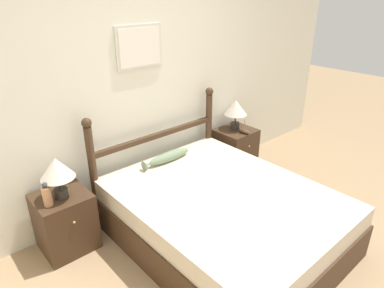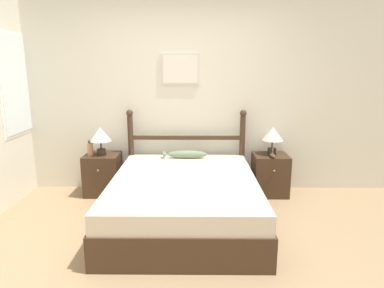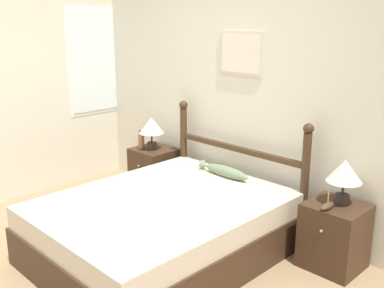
% 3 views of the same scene
% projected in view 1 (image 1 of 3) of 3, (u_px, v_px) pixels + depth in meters
% --- Properties ---
extents(ground_plane, '(16.00, 16.00, 0.00)m').
position_uv_depth(ground_plane, '(268.00, 278.00, 2.82)').
color(ground_plane, '#9E7F5B').
extents(wall_back, '(6.40, 0.08, 2.55)m').
position_uv_depth(wall_back, '(141.00, 85.00, 3.47)').
color(wall_back, beige).
rests_on(wall_back, ground_plane).
extents(bed, '(1.59, 2.04, 0.52)m').
position_uv_depth(bed, '(223.00, 216.00, 3.16)').
color(bed, '#3D2819').
rests_on(bed, ground_plane).
extents(headboard, '(1.61, 0.09, 1.14)m').
position_uv_depth(headboard, '(158.00, 146.00, 3.67)').
color(headboard, '#3D2819').
rests_on(headboard, ground_plane).
extents(nightstand_left, '(0.45, 0.45, 0.55)m').
position_uv_depth(nightstand_left, '(65.00, 222.00, 3.06)').
color(nightstand_left, '#3D2819').
rests_on(nightstand_left, ground_plane).
extents(nightstand_right, '(0.45, 0.45, 0.55)m').
position_uv_depth(nightstand_right, '(235.00, 149.00, 4.42)').
color(nightstand_right, '#3D2819').
rests_on(nightstand_right, ground_plane).
extents(table_lamp_left, '(0.28, 0.28, 0.37)m').
position_uv_depth(table_lamp_left, '(57.00, 170.00, 2.82)').
color(table_lamp_left, '#2D2823').
rests_on(table_lamp_left, nightstand_left).
extents(table_lamp_right, '(0.28, 0.28, 0.37)m').
position_uv_depth(table_lamp_right, '(236.00, 109.00, 4.24)').
color(table_lamp_right, '#2D2823').
rests_on(table_lamp_right, nightstand_right).
extents(bottle, '(0.07, 0.07, 0.22)m').
position_uv_depth(bottle, '(47.00, 195.00, 2.77)').
color(bottle, tan).
rests_on(bottle, nightstand_left).
extents(model_boat, '(0.06, 0.17, 0.18)m').
position_uv_depth(model_boat, '(244.00, 131.00, 4.20)').
color(model_boat, '#4C3823').
rests_on(model_boat, nightstand_right).
extents(fish_pillow, '(0.58, 0.10, 0.11)m').
position_uv_depth(fish_pillow, '(167.00, 157.00, 3.57)').
color(fish_pillow, gray).
rests_on(fish_pillow, bed).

